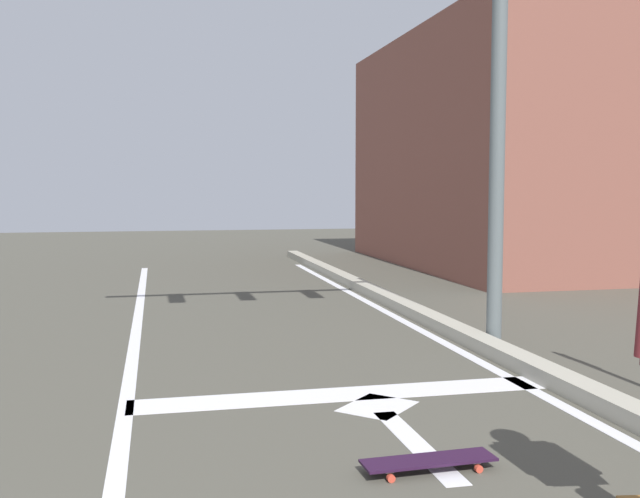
# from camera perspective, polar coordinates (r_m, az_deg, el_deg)

# --- Properties ---
(lane_line_center) EXTENTS (0.12, 20.00, 0.01)m
(lane_line_center) POSITION_cam_1_polar(r_m,az_deg,el_deg) (5.96, -14.82, -11.59)
(lane_line_center) COLOR silver
(lane_line_center) RESTS_ON ground
(lane_line_curbside) EXTENTS (0.12, 20.00, 0.01)m
(lane_line_curbside) POSITION_cam_1_polar(r_m,az_deg,el_deg) (6.67, 14.90, -9.83)
(lane_line_curbside) COLOR silver
(lane_line_curbside) RESTS_ON ground
(stop_bar) EXTENTS (3.41, 0.40, 0.01)m
(stop_bar) POSITION_cam_1_polar(r_m,az_deg,el_deg) (6.05, 1.84, -11.19)
(stop_bar) COLOR silver
(stop_bar) RESTS_ON ground
(lane_arrow_stem) EXTENTS (0.16, 1.40, 0.01)m
(lane_arrow_stem) POSITION_cam_1_polar(r_m,az_deg,el_deg) (4.98, 7.47, -14.77)
(lane_arrow_stem) COLOR silver
(lane_arrow_stem) RESTS_ON ground
(lane_arrow_head) EXTENTS (0.71, 0.71, 0.01)m
(lane_arrow_head) POSITION_cam_1_polar(r_m,az_deg,el_deg) (5.74, 4.50, -12.07)
(lane_arrow_head) COLOR silver
(lane_arrow_head) RESTS_ON ground
(curb_strip) EXTENTS (0.24, 24.00, 0.14)m
(curb_strip) POSITION_cam_1_polar(r_m,az_deg,el_deg) (6.77, 16.82, -9.07)
(curb_strip) COLOR #A5A08E
(curb_strip) RESTS_ON ground
(spare_skateboard) EXTENTS (0.81, 0.25, 0.07)m
(spare_skateboard) POSITION_cam_1_polar(r_m,az_deg,el_deg) (4.54, 8.44, -15.96)
(spare_skateboard) COLOR #27122C
(spare_skateboard) RESTS_ON ground
(traffic_signal_mast) EXTENTS (4.26, 0.34, 4.82)m
(traffic_signal_mast) POSITION_cam_1_polar(r_m,az_deg,el_deg) (7.69, 4.82, 18.29)
(traffic_signal_mast) COLOR #555E60
(traffic_signal_mast) RESTS_ON ground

